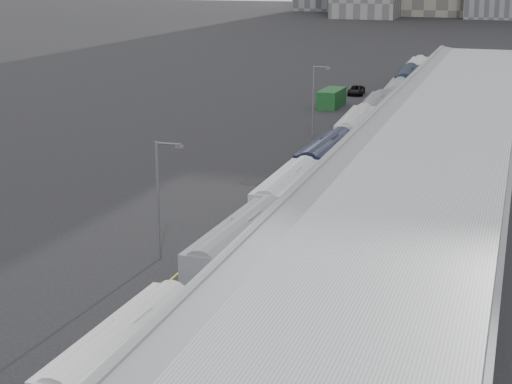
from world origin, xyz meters
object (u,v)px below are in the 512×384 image
at_px(bus_2, 121,363).
at_px(bus_9, 407,84).
at_px(bus_6, 356,133).
at_px(shipping_container, 331,98).
at_px(bus_8, 397,96).
at_px(street_lamp_near, 160,192).
at_px(street_lamp_far, 315,96).
at_px(bus_3, 239,253).
at_px(bus_10, 416,72).
at_px(bus_7, 375,113).
at_px(bus_5, 325,161).
at_px(bus_4, 286,198).
at_px(suv, 356,90).

relative_size(bus_2, bus_9, 0.86).
bearing_deg(bus_9, bus_6, -93.96).
bearing_deg(shipping_container, bus_8, 21.29).
xyz_separation_m(street_lamp_near, street_lamp_far, (0.06, 44.30, -0.05)).
distance_m(bus_3, bus_10, 95.90).
distance_m(bus_2, bus_9, 97.08).
height_order(bus_7, bus_9, bus_9).
bearing_deg(bus_5, bus_4, -88.47).
relative_size(bus_3, bus_7, 1.07).
height_order(bus_2, bus_8, bus_8).
xyz_separation_m(bus_9, street_lamp_near, (-6.08, -79.20, 3.15)).
relative_size(bus_5, bus_8, 1.02).
xyz_separation_m(bus_7, bus_9, (0.49, 25.47, 0.22)).
xyz_separation_m(bus_7, suv, (-6.94, 23.40, -0.82)).
distance_m(bus_7, bus_10, 40.64).
bearing_deg(bus_7, street_lamp_near, -98.13).
bearing_deg(bus_10, shipping_container, -106.72).
bearing_deg(bus_6, bus_3, -91.63).
bearing_deg(bus_7, suv, 104.32).
distance_m(bus_5, bus_10, 68.44).
bearing_deg(street_lamp_far, bus_6, -36.23).
distance_m(bus_8, suv, 11.95).
relative_size(bus_10, street_lamp_far, 1.57).
bearing_deg(bus_4, bus_5, 89.61).
relative_size(bus_9, street_lamp_near, 1.69).
bearing_deg(bus_4, bus_6, 89.63).
relative_size(bus_4, bus_6, 0.94).
bearing_deg(street_lamp_near, bus_8, 84.75).
xyz_separation_m(bus_2, bus_5, (-0.04, 43.81, 0.09)).
relative_size(bus_6, shipping_container, 2.04).
relative_size(bus_3, bus_8, 1.04).
xyz_separation_m(bus_8, street_lamp_near, (-6.25, -67.94, 3.33)).
height_order(bus_4, bus_6, bus_6).
height_order(bus_8, bus_9, bus_9).
bearing_deg(bus_2, bus_7, 92.21).
distance_m(bus_6, bus_7, 13.63).
xyz_separation_m(bus_2, bus_4, (-0.19, 30.49, 0.05)).
relative_size(bus_9, street_lamp_far, 1.71).
bearing_deg(bus_5, bus_7, 92.26).
xyz_separation_m(bus_4, street_lamp_far, (-5.42, 31.68, 3.28)).
relative_size(bus_2, bus_8, 0.96).
relative_size(bus_4, shipping_container, 1.91).
bearing_deg(bus_9, suv, -167.95).
xyz_separation_m(bus_7, bus_8, (0.65, 14.21, 0.04)).
xyz_separation_m(bus_4, street_lamp_near, (-5.48, -12.61, 3.34)).
xyz_separation_m(bus_5, bus_6, (0.16, 14.18, 0.06)).
bearing_deg(bus_2, bus_8, 91.77).
distance_m(bus_5, bus_9, 53.28).
relative_size(bus_3, bus_5, 1.03).
xyz_separation_m(bus_2, bus_3, (0.48, 16.35, 0.13)).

